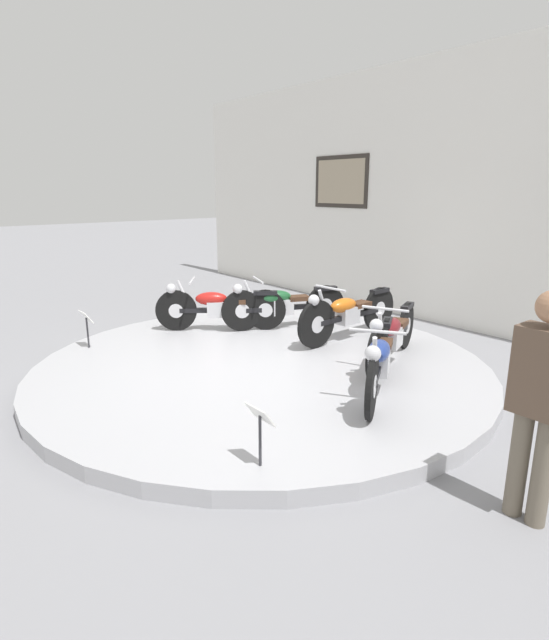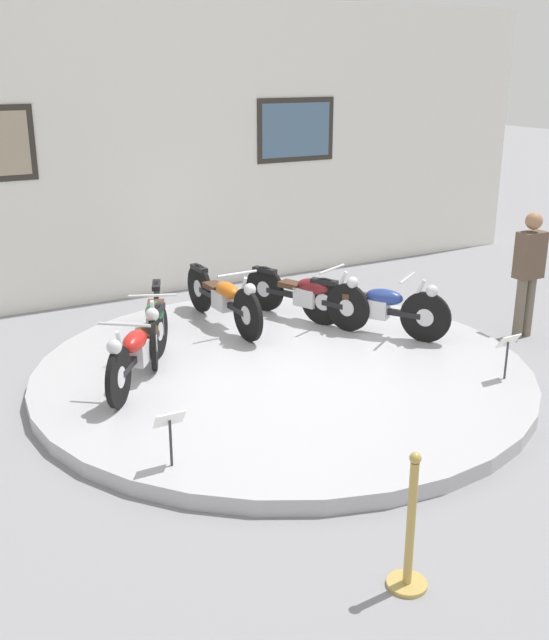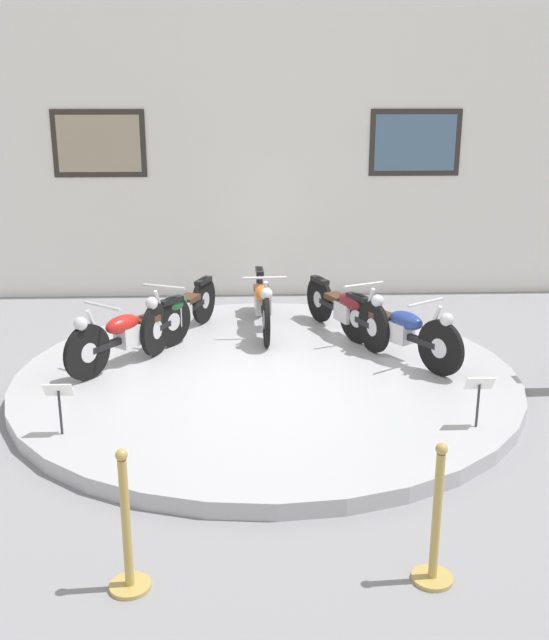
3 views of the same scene
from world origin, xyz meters
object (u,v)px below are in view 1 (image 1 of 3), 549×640
motorcycle_red (218,306)px  info_placard_front_centre (260,422)px  motorcycle_blue (379,358)px  visitor_standing (540,396)px  motorcycle_maroon (392,334)px  motorcycle_green (282,304)px  motorcycle_orange (348,312)px  info_placard_front_left (87,321)px

motorcycle_red → info_placard_front_centre: (3.47, -1.85, -0.01)m
motorcycle_blue → visitor_standing: bearing=-19.6°
motorcycle_red → motorcycle_maroon: (2.61, 0.84, -0.00)m
motorcycle_green → motorcycle_maroon: size_ratio=1.01×
motorcycle_orange → motorcycle_red: bearing=-142.8°
motorcycle_orange → info_placard_front_left: (-1.92, -3.03, -0.03)m
motorcycle_red → info_placard_front_left: motorcycle_red is taller
motorcycle_red → motorcycle_maroon: same height
info_placard_front_centre → visitor_standing: bearing=38.1°
motorcycle_green → motorcycle_maroon: motorcycle_green is taller
motorcycle_red → info_placard_front_left: 1.89m
motorcycle_green → visitor_standing: visitor_standing is taller
motorcycle_maroon → motorcycle_orange: bearing=162.0°
motorcycle_orange → motorcycle_maroon: motorcycle_orange is taller
info_placard_front_left → visitor_standing: (5.35, 1.18, 0.40)m
motorcycle_green → motorcycle_blue: size_ratio=1.10×
info_placard_front_left → motorcycle_blue: bearing=28.0°
motorcycle_red → motorcycle_maroon: bearing=17.9°
info_placard_front_centre → motorcycle_green: bearing=137.8°
motorcycle_green → info_placard_front_left: (-0.87, -2.69, -0.01)m
motorcycle_red → motorcycle_green: 0.98m
motorcycle_green → motorcycle_blue: motorcycle_blue is taller
motorcycle_blue → info_placard_front_left: (-3.47, -1.85, -0.01)m
motorcycle_green → info_placard_front_left: 2.83m
motorcycle_maroon → info_placard_front_centre: bearing=-72.1°
motorcycle_red → info_placard_front_centre: 3.94m
motorcycle_green → info_placard_front_left: size_ratio=3.62×
motorcycle_green → visitor_standing: size_ratio=1.13×
info_placard_front_left → info_placard_front_centre: same height
motorcycle_red → motorcycle_blue: size_ratio=0.96×
motorcycle_blue → info_placard_front_centre: size_ratio=3.28×
motorcycle_red → motorcycle_green: bearing=59.1°
motorcycle_red → info_placard_front_left: bearing=-101.2°
motorcycle_red → info_placard_front_left: (-0.37, -1.85, -0.01)m
motorcycle_green → visitor_standing: 4.74m
visitor_standing → motorcycle_orange: bearing=151.6°
motorcycle_orange → info_placard_front_left: 3.59m
visitor_standing → motorcycle_red: bearing=172.3°
motorcycle_maroon → visitor_standing: size_ratio=1.12×
motorcycle_blue → info_placard_front_centre: motorcycle_blue is taller
motorcycle_blue → visitor_standing: size_ratio=1.03×
info_placard_front_left → info_placard_front_centre: (3.84, 0.00, 0.00)m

